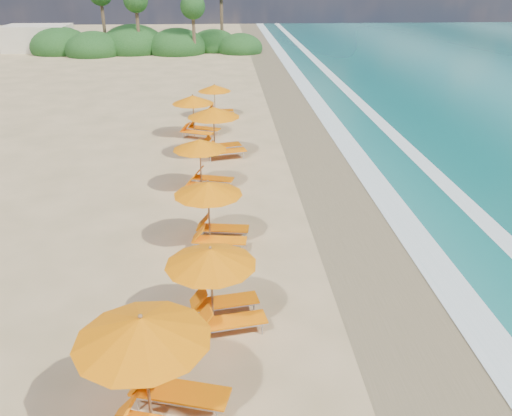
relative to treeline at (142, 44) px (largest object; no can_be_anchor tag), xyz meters
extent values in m
plane|color=tan|center=(9.94, -45.51, -1.00)|extent=(160.00, 160.00, 0.00)
cube|color=#877350|center=(13.94, -45.51, -0.99)|extent=(4.00, 160.00, 0.01)
cube|color=white|center=(15.44, -45.51, -0.97)|extent=(1.20, 160.00, 0.01)
cube|color=white|center=(18.44, -45.51, -0.97)|extent=(0.80, 160.00, 0.01)
cylinder|color=olive|center=(7.32, -53.35, 0.29)|extent=(0.06, 0.06, 2.56)
cone|color=orange|center=(7.32, -53.35, 1.35)|extent=(3.24, 3.24, 0.51)
sphere|color=olive|center=(7.32, -53.35, 1.64)|extent=(0.09, 0.09, 0.09)
cylinder|color=olive|center=(8.53, -50.17, 0.12)|extent=(0.06, 0.06, 2.23)
cone|color=orange|center=(8.53, -50.17, 1.04)|extent=(2.66, 2.66, 0.45)
sphere|color=olive|center=(8.53, -50.17, 1.29)|extent=(0.08, 0.08, 0.08)
cylinder|color=olive|center=(8.37, -45.64, 0.10)|extent=(0.05, 0.05, 2.20)
cone|color=orange|center=(8.37, -45.64, 1.02)|extent=(2.53, 2.53, 0.44)
sphere|color=olive|center=(8.37, -45.64, 1.26)|extent=(0.08, 0.08, 0.08)
cylinder|color=olive|center=(7.92, -40.79, 0.08)|extent=(0.05, 0.05, 2.15)
cone|color=orange|center=(7.92, -40.79, 0.97)|extent=(2.73, 2.73, 0.43)
sphere|color=olive|center=(7.92, -40.79, 1.21)|extent=(0.08, 0.08, 0.08)
cylinder|color=olive|center=(8.44, -36.60, 0.24)|extent=(0.06, 0.06, 2.47)
cone|color=orange|center=(8.44, -36.60, 1.26)|extent=(3.05, 3.05, 0.50)
sphere|color=olive|center=(8.44, -36.60, 1.54)|extent=(0.09, 0.09, 0.09)
cylinder|color=olive|center=(7.27, -32.90, 0.12)|extent=(0.06, 0.06, 2.24)
cone|color=orange|center=(7.27, -32.90, 1.05)|extent=(3.05, 3.05, 0.45)
sphere|color=olive|center=(7.27, -32.90, 1.30)|extent=(0.08, 0.08, 0.08)
cylinder|color=olive|center=(8.39, -28.86, 0.01)|extent=(0.05, 0.05, 2.00)
cone|color=orange|center=(8.39, -28.86, 0.84)|extent=(2.16, 2.16, 0.40)
sphere|color=olive|center=(8.39, -28.86, 1.06)|extent=(0.07, 0.07, 0.07)
ellipsoid|color=#163D14|center=(3.94, -0.51, -0.37)|extent=(6.40, 6.40, 4.16)
ellipsoid|color=#163D14|center=(-1.06, 0.49, -0.29)|extent=(7.20, 7.20, 4.68)
ellipsoid|color=#163D14|center=(-5.06, -1.51, -0.41)|extent=(6.00, 6.00, 3.90)
ellipsoid|color=#163D14|center=(7.94, 1.49, -0.45)|extent=(5.60, 5.60, 3.64)
ellipsoid|color=#163D14|center=(-9.06, 0.49, -0.35)|extent=(6.60, 6.60, 4.29)
ellipsoid|color=#163D14|center=(10.94, -0.51, -0.51)|extent=(5.00, 5.00, 3.25)
cylinder|color=brown|center=(5.94, -2.51, 1.50)|extent=(0.36, 0.36, 5.00)
sphere|color=#163D14|center=(5.94, -2.51, 4.00)|extent=(2.60, 2.60, 2.60)
cylinder|color=brown|center=(-0.06, -1.51, 1.80)|extent=(0.36, 0.36, 5.60)
sphere|color=#163D14|center=(-0.06, -1.51, 4.60)|extent=(2.60, 2.60, 2.60)
cylinder|color=brown|center=(-4.06, 0.49, 2.10)|extent=(0.36, 0.36, 6.20)
cylinder|color=brown|center=(8.94, 1.49, 2.40)|extent=(0.36, 0.36, 6.80)
cube|color=beige|center=(-12.06, 2.49, 0.40)|extent=(7.00, 5.00, 2.80)
camera|label=1|loc=(8.96, -61.43, 7.44)|focal=36.82mm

